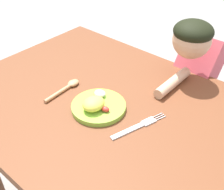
{
  "coord_description": "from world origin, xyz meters",
  "views": [
    {
      "loc": [
        0.59,
        -0.62,
        1.4
      ],
      "look_at": [
        0.03,
        0.03,
        0.74
      ],
      "focal_mm": 45.73,
      "sensor_mm": 36.0,
      "label": 1
    }
  ],
  "objects_px": {
    "spoon": "(67,87)",
    "plate": "(98,105)",
    "person": "(191,99)",
    "fork": "(137,127)"
  },
  "relations": [
    {
      "from": "spoon",
      "to": "person",
      "type": "bearing_deg",
      "value": -34.04
    },
    {
      "from": "plate",
      "to": "person",
      "type": "height_order",
      "value": "person"
    },
    {
      "from": "plate",
      "to": "spoon",
      "type": "xyz_separation_m",
      "value": [
        -0.18,
        0.01,
        -0.01
      ]
    },
    {
      "from": "fork",
      "to": "spoon",
      "type": "height_order",
      "value": "spoon"
    },
    {
      "from": "spoon",
      "to": "person",
      "type": "xyz_separation_m",
      "value": [
        0.31,
        0.52,
        -0.2
      ]
    },
    {
      "from": "spoon",
      "to": "plate",
      "type": "bearing_deg",
      "value": -97.22
    },
    {
      "from": "fork",
      "to": "person",
      "type": "height_order",
      "value": "person"
    },
    {
      "from": "spoon",
      "to": "person",
      "type": "relative_size",
      "value": 0.19
    },
    {
      "from": "plate",
      "to": "fork",
      "type": "distance_m",
      "value": 0.17
    },
    {
      "from": "fork",
      "to": "person",
      "type": "bearing_deg",
      "value": 20.8
    }
  ]
}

